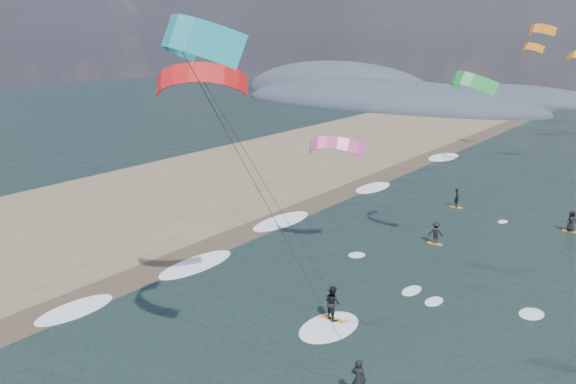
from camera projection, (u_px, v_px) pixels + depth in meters
The scene contains 8 objects.
sand_strip at pixel (9, 246), 45.76m from camera, with size 26.00×240.00×0.00m, color brown.
wet_sand_strip at pixel (122, 283), 39.07m from camera, with size 3.00×240.00×0.00m, color #382D23.
coastal_hills at pixel (380, 100), 134.77m from camera, with size 80.00×41.00×15.00m.
kitesurfer_near_a at pixel (212, 114), 21.67m from camera, with size 8.01×9.27×16.05m.
kitesurfer_near_b at pixel (243, 154), 29.77m from camera, with size 7.28×9.23×14.26m.
far_kitesurfers at pixel (484, 221), 48.66m from camera, with size 10.68×10.89×1.72m.
bg_kite_field at pixel (550, 68), 65.68m from camera, with size 10.56×72.54×9.23m.
shoreline_surf at pixel (190, 265), 42.16m from camera, with size 2.40×79.40×0.11m.
Camera 1 is at (17.25, -13.90, 15.28)m, focal length 40.00 mm.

